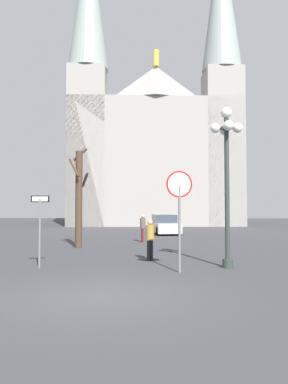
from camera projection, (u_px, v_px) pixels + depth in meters
ground_plane at (100, 296)px, 8.24m from camera, size 120.00×120.00×0.00m
cathedral at (154, 136)px, 42.53m from camera, size 20.07×12.36×35.69m
stop_sign at (179, 200)px, 11.33m from camera, size 0.83×0.24×3.20m
one_way_arrow_sign at (40, 223)px, 12.15m from camera, size 0.61×0.14×2.44m
street_lamp at (227, 161)px, 12.28m from camera, size 1.10×1.10×5.50m
bare_tree at (79, 197)px, 18.25m from camera, size 1.08×1.08×5.15m
parked_car_near_silver at (164, 225)px, 27.80m from camera, size 2.52×4.72×1.48m
pedestrian_walking at (150, 236)px, 13.81m from camera, size 0.32×0.32×1.58m
pedestrian_standing at (143, 225)px, 21.15m from camera, size 0.32×0.32×1.63m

